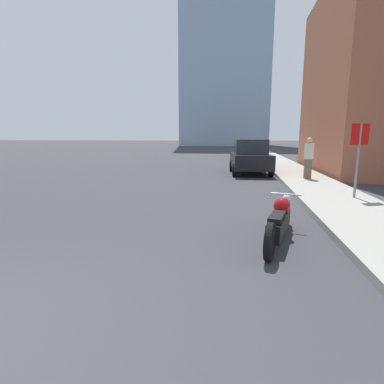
{
  "coord_description": "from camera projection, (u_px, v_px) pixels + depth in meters",
  "views": [
    {
      "loc": [
        2.73,
        -1.94,
        1.9
      ],
      "look_at": [
        1.59,
        5.23,
        0.58
      ],
      "focal_mm": 28.0,
      "sensor_mm": 36.0,
      "label": 1
    }
  ],
  "objects": [
    {
      "name": "sidewalk",
      "position": [
        262.0,
        151.0,
        40.62
      ],
      "size": [
        2.22,
        240.0,
        0.15
      ],
      "color": "gray",
      "rests_on": "ground_plane"
    },
    {
      "name": "distant_tower",
      "position": [
        228.0,
        13.0,
        70.61
      ],
      "size": [
        19.92,
        19.92,
        61.74
      ],
      "color": "#8CA5BC",
      "rests_on": "ground_plane"
    },
    {
      "name": "motorcycle",
      "position": [
        279.0,
        221.0,
        5.57
      ],
      "size": [
        0.91,
        2.52,
        0.76
      ],
      "rotation": [
        0.0,
        0.0,
        -0.26
      ],
      "color": "black",
      "rests_on": "ground_plane"
    },
    {
      "name": "parked_car_black",
      "position": [
        250.0,
        157.0,
        15.79
      ],
      "size": [
        2.25,
        4.07,
        1.81
      ],
      "rotation": [
        0.0,
        0.0,
        0.09
      ],
      "color": "black",
      "rests_on": "ground_plane"
    },
    {
      "name": "parked_car_red",
      "position": [
        248.0,
        149.0,
        27.64
      ],
      "size": [
        1.97,
        4.2,
        1.75
      ],
      "rotation": [
        0.0,
        0.0,
        0.04
      ],
      "color": "red",
      "rests_on": "ground_plane"
    },
    {
      "name": "stop_sign",
      "position": [
        359.0,
        148.0,
        8.65
      ],
      "size": [
        0.57,
        0.26,
        2.15
      ],
      "color": "slate",
      "rests_on": "sidewalk"
    },
    {
      "name": "pedestrian",
      "position": [
        308.0,
        158.0,
        12.84
      ],
      "size": [
        0.36,
        0.25,
        1.76
      ],
      "color": "brown",
      "rests_on": "sidewalk"
    }
  ]
}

